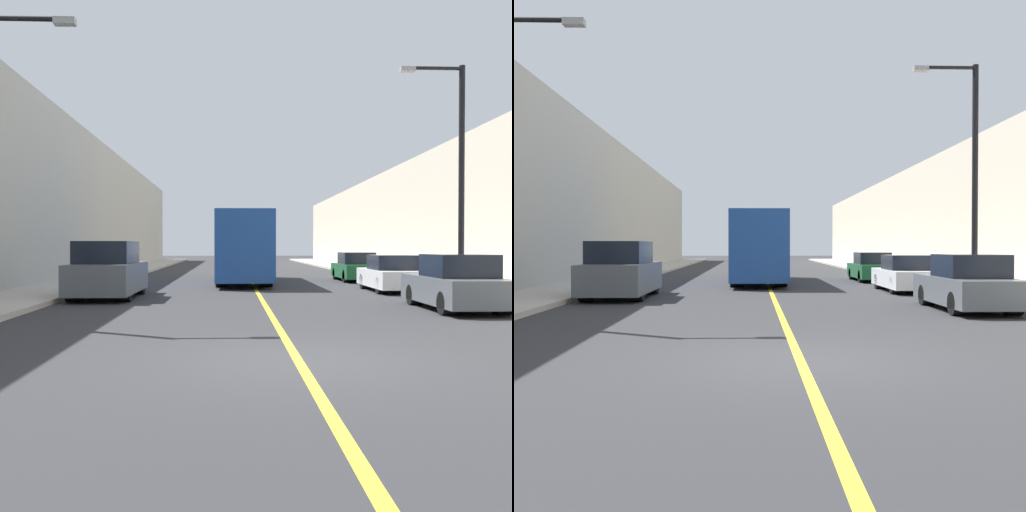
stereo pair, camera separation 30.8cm
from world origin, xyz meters
The scene contains 12 objects.
ground_plane centered at (0.00, 0.00, 0.00)m, with size 200.00×200.00×0.00m, color #2D2D30.
sidewalk_left centered at (-7.97, 30.00, 0.08)m, with size 3.01×72.00×0.16m, color #B2AA9E.
sidewalk_right centered at (7.97, 30.00, 0.08)m, with size 3.01×72.00×0.16m, color #B2AA9E.
building_row_left centered at (-11.48, 30.00, 4.33)m, with size 4.00×72.00×8.65m, color #B7B2A3.
building_row_right centered at (11.48, 30.00, 3.43)m, with size 4.00×72.00×6.87m, color beige.
road_center_line centered at (0.00, 30.00, 0.00)m, with size 0.16×72.00×0.01m, color gold.
bus centered at (-0.45, 19.97, 1.76)m, with size 2.47×10.66×3.31m.
parked_suv_left centered at (-5.25, 11.48, 0.90)m, with size 2.03×4.91×1.95m.
car_right_near centered at (5.28, 7.21, 0.70)m, with size 1.83×4.39×1.56m.
car_right_mid centered at (5.29, 14.04, 0.65)m, with size 1.76×4.41×1.44m.
car_right_far centered at (5.36, 21.01, 0.66)m, with size 1.77×4.51×1.47m.
street_lamp_right centered at (6.59, 10.64, 4.50)m, with size 2.21×0.24×7.72m.
Camera 2 is at (-0.76, -9.30, 1.80)m, focal length 42.00 mm.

